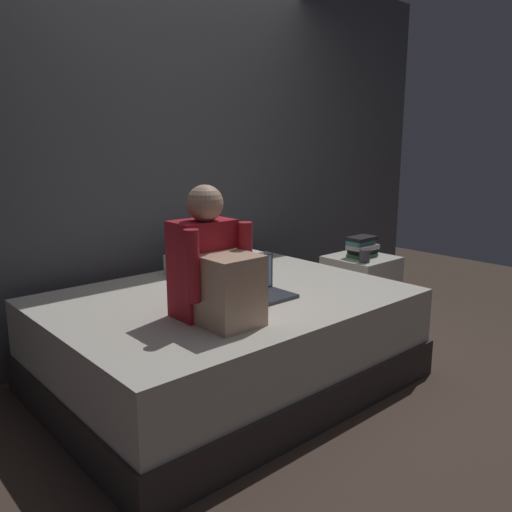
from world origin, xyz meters
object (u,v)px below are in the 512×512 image
Objects in this scene: laptop at (260,288)px; book_stack at (362,247)px; bed at (227,339)px; pillow at (214,263)px; nightstand at (360,293)px; mug at (365,256)px; clothes_pile at (245,262)px; person_sitting at (214,269)px.

laptop reaches higher than book_stack.
pillow is (0.26, 0.45, 0.34)m from bed.
nightstand is 1.00× the size of pillow.
mug is 0.39× the size of clothes_pile.
pillow is (0.56, 0.74, -0.19)m from person_sitting.
laptop is at bearing -175.69° from mug.
pillow is (-1.04, 0.42, 0.32)m from nightstand.
mug is at bearing 7.55° from person_sitting.
laptop is 1.37× the size of clothes_pile.
person_sitting is 2.81× the size of clothes_pile.
pillow reaches higher than clothes_pile.
person_sitting is 1.02m from clothes_pile.
bed is 3.56× the size of nightstand.
nightstand is 2.55× the size of book_stack.
person_sitting is at bearing -164.14° from laptop.
book_stack is at bearing 1.26° from bed.
clothes_pile reaches higher than bed.
person_sitting is (-0.30, -0.29, 0.52)m from bed.
nightstand is 0.86× the size of person_sitting.
bed is at bearing 175.53° from mug.
nightstand is at bearing 42.69° from mug.
person_sitting is at bearing -136.38° from bed.
nightstand is at bearing 9.50° from laptop.
book_stack is at bearing -21.69° from clothes_pile.
laptop is at bearing -170.50° from nightstand.
nightstand is 1.76× the size of laptop.
pillow is at bearing 157.94° from nightstand.
clothes_pile is (-0.84, 0.33, 0.31)m from nightstand.
person_sitting reaches higher than laptop.
book_stack is 0.18m from mug.
bed is 0.67m from clothes_pile.
mug is at bearing -4.47° from bed.
nightstand is at bearing -7.15° from book_stack.
laptop reaches higher than nightstand.
mug is at bearing -136.82° from book_stack.
bed is 6.25× the size of laptop.
mug is (1.07, 0.08, 0.01)m from laptop.
bed is 1.22m from mug.
laptop is 0.57× the size of pillow.
person_sitting is 1.49m from mug.
book_stack reaches higher than nightstand.
person_sitting is at bearing -139.38° from clothes_pile.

